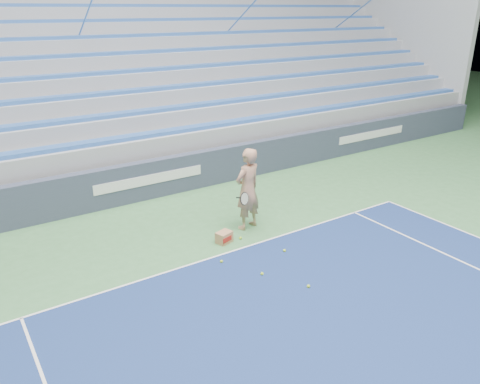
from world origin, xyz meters
name	(u,v)px	position (x,y,z in m)	size (l,w,h in m)	color
sponsor_barrier	(148,180)	(0.00, 15.88, 0.55)	(30.00, 0.32, 1.10)	#353C51
bleachers	(82,88)	(0.00, 21.60, 2.36)	(31.00, 9.15, 7.30)	#97999F
tennis_player	(248,189)	(1.25, 12.73, 1.02)	(1.02, 0.93, 2.03)	tan
ball_box	(224,237)	(0.35, 12.36, 0.13)	(0.41, 0.36, 0.26)	#A97751
tennis_ball_0	(262,274)	(0.24, 10.72, 0.03)	(0.07, 0.07, 0.07)	#B0DE2D
tennis_ball_1	(240,238)	(0.75, 12.29, 0.03)	(0.07, 0.07, 0.07)	#B0DE2D
tennis_ball_2	(221,261)	(-0.19, 11.60, 0.03)	(0.07, 0.07, 0.07)	#B0DE2D
tennis_ball_3	(285,251)	(1.23, 11.23, 0.03)	(0.07, 0.07, 0.07)	#B0DE2D
tennis_ball_4	(309,286)	(0.72, 9.85, 0.03)	(0.07, 0.07, 0.07)	#B0DE2D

